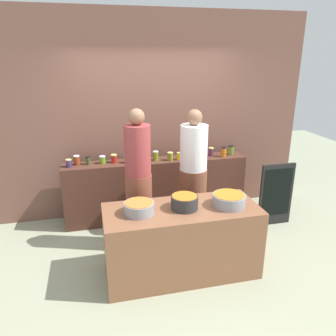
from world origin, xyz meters
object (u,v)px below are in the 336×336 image
cook_with_tongs (139,187)px  cooking_pot_center (184,202)px  preserve_jar_1 (77,160)px  preserve_jar_13 (224,152)px  preserve_jar_3 (103,160)px  preserve_jar_6 (142,157)px  preserve_jar_11 (202,153)px  preserve_jar_7 (156,156)px  preserve_jar_0 (69,163)px  cook_in_cap (193,181)px  preserve_jar_8 (170,156)px  cooking_pot_left (139,208)px  preserve_jar_4 (114,158)px  preserve_jar_10 (189,155)px  preserve_jar_5 (127,159)px  cooking_pot_right (229,200)px  preserve_jar_14 (231,150)px  preserve_jar_2 (88,160)px  preserve_jar_9 (179,156)px  chalkboard_sign (276,194)px  preserve_jar_12 (211,152)px

cook_with_tongs → cooking_pot_center: bearing=-58.2°
preserve_jar_1 → cook_with_tongs: cook_with_tongs is taller
preserve_jar_13 → preserve_jar_3: bearing=177.0°
preserve_jar_6 → preserve_jar_11: bearing=0.7°
preserve_jar_7 → preserve_jar_1: bearing=177.2°
preserve_jar_0 → preserve_jar_13: size_ratio=0.73×
preserve_jar_0 → cook_with_tongs: 1.13m
preserve_jar_6 → cook_in_cap: size_ratio=0.07×
preserve_jar_11 → preserve_jar_8: bearing=-173.7°
preserve_jar_13 → preserve_jar_7: bearing=176.6°
preserve_jar_0 → cooking_pot_left: bearing=-61.2°
preserve_jar_0 → preserve_jar_1: 0.13m
preserve_jar_4 → cook_in_cap: (0.98, -0.63, -0.19)m
preserve_jar_4 → preserve_jar_10: bearing=-3.6°
preserve_jar_10 → preserve_jar_8: bearing=-177.4°
preserve_jar_1 → preserve_jar_5: preserve_jar_1 is taller
preserve_jar_0 → cooking_pot_right: (1.75, -1.43, -0.10)m
preserve_jar_13 → cooking_pot_left: bearing=-138.1°
preserve_jar_1 → cook_with_tongs: size_ratio=0.07×
cooking_pot_left → cook_with_tongs: bearing=81.9°
preserve_jar_13 → cook_in_cap: (-0.65, -0.54, -0.21)m
preserve_jar_5 → preserve_jar_7: preserve_jar_7 is taller
preserve_jar_6 → cook_with_tongs: bearing=-103.1°
cooking_pot_left → preserve_jar_5: bearing=88.2°
preserve_jar_1 → cook_in_cap: (1.50, -0.66, -0.20)m
cook_with_tongs → preserve_jar_0: bearing=139.4°
preserve_jar_8 → cooking_pot_center: preserve_jar_8 is taller
preserve_jar_14 → cooking_pot_left: bearing=-139.1°
preserve_jar_2 → preserve_jar_7: size_ratio=0.85×
preserve_jar_13 → cooking_pot_right: preserve_jar_13 is taller
preserve_jar_2 → preserve_jar_3: 0.20m
cooking_pot_right → preserve_jar_4: bearing=127.4°
preserve_jar_3 → preserve_jar_5: (0.34, -0.06, -0.00)m
preserve_jar_6 → preserve_jar_7: (0.20, 0.01, 0.01)m
preserve_jar_0 → preserve_jar_14: preserve_jar_14 is taller
cooking_pot_left → preserve_jar_6: bearing=79.2°
preserve_jar_1 → preserve_jar_13: size_ratio=0.88×
preserve_jar_4 → cook_in_cap: cook_in_cap is taller
preserve_jar_9 → preserve_jar_10: preserve_jar_10 is taller
preserve_jar_5 → chalkboard_sign: (2.06, -0.60, -0.50)m
cook_with_tongs → chalkboard_sign: 2.05m
preserve_jar_4 → preserve_jar_12: bearing=-0.3°
preserve_jar_7 → preserve_jar_11: size_ratio=1.29×
preserve_jar_4 → preserve_jar_9: bearing=-5.1°
preserve_jar_2 → preserve_jar_4: size_ratio=0.95×
preserve_jar_0 → preserve_jar_1: size_ratio=0.82×
preserve_jar_12 → cooking_pot_left: (-1.33, -1.43, -0.12)m
preserve_jar_3 → preserve_jar_4: size_ratio=0.90×
preserve_jar_1 → preserve_jar_3: (0.35, -0.02, -0.01)m
preserve_jar_14 → cooking_pot_right: 1.62m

